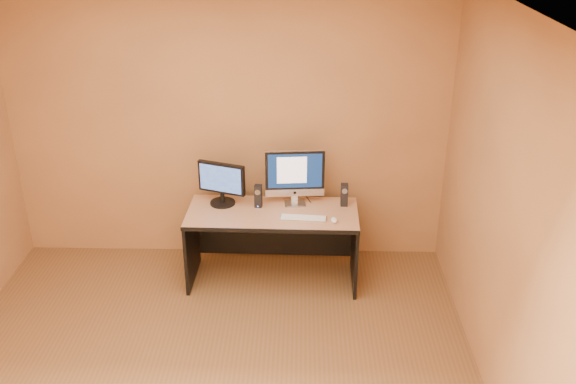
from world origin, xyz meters
The scene contains 11 objects.
walls centered at (0.00, 0.00, 1.30)m, with size 4.00×4.00×2.60m, color #AA7544, non-canonical shape.
ceiling centered at (0.00, 0.00, 2.60)m, with size 4.00×4.00×0.00m, color white.
desk centered at (0.42, 1.48, 0.34)m, with size 1.49×0.65×0.69m, color tan, non-canonical shape.
imac centered at (0.62, 1.65, 0.94)m, with size 0.53×0.20×0.51m, color #AFAFB3, non-canonical shape.
second_monitor centered at (-0.03, 1.63, 0.88)m, with size 0.45×0.22×0.39m, color black, non-canonical shape.
speaker_left centered at (0.29, 1.58, 0.79)m, with size 0.06×0.07×0.20m, color black, non-canonical shape.
speaker_right centered at (1.05, 1.63, 0.79)m, with size 0.06×0.07×0.20m, color black, non-canonical shape.
keyboard centered at (0.69, 1.36, 0.70)m, with size 0.40×0.11×0.02m, color silver.
mouse centered at (0.95, 1.31, 0.71)m, with size 0.05×0.09×0.03m, color white.
cable_a centered at (0.73, 1.76, 0.69)m, with size 0.01×0.01×0.20m, color black.
cable_b centered at (0.64, 1.76, 0.69)m, with size 0.01×0.01×0.17m, color black.
Camera 1 is at (0.67, -3.50, 3.21)m, focal length 40.00 mm.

